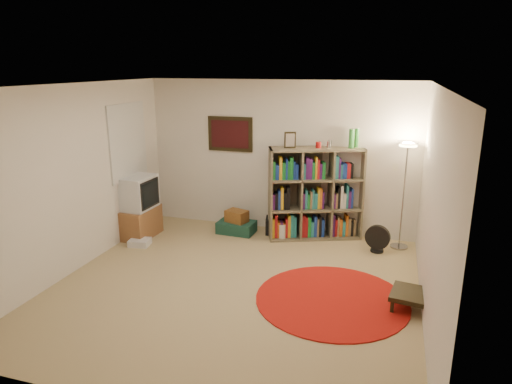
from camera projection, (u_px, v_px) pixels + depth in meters
room at (231, 190)px, 5.53m from camera, size 4.54×4.54×2.54m
bookshelf at (314, 195)px, 7.30m from camera, size 1.53×0.92×1.77m
floor_lamp at (407, 161)px, 6.68m from camera, size 0.38×0.38×1.65m
floor_fan at (378, 239)px, 6.82m from camera, size 0.38×0.23×0.42m
tv_stand at (138, 208)px, 7.39m from camera, size 0.52×0.72×1.01m
dvd_box at (140, 242)px, 7.12m from camera, size 0.34×0.30×0.10m
suitcase at (237, 227)px, 7.65m from camera, size 0.62×0.42×0.19m
wicker_basket at (237, 216)px, 7.59m from camera, size 0.40×0.34×0.20m
duffel_bag at (277, 225)px, 7.63m from camera, size 0.44×0.39×0.26m
paper_towel at (282, 232)px, 7.33m from camera, size 0.13×0.13×0.26m
red_rug at (332, 299)px, 5.47m from camera, size 1.83×1.83×0.02m
side_table at (412, 295)px, 5.22m from camera, size 0.53×0.53×0.21m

